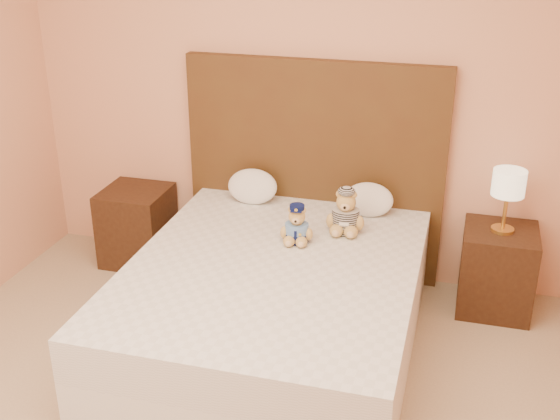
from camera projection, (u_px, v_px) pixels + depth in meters
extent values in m
cube|color=tan|center=(317.00, 81.00, 4.54)|extent=(4.00, 0.04, 2.70)
cube|color=white|center=(273.00, 325.00, 4.10)|extent=(1.60, 2.00, 0.30)
cube|color=silver|center=(273.00, 284.00, 3.99)|extent=(1.60, 2.00, 0.25)
cube|color=#483015|center=(314.00, 170.00, 4.75)|extent=(1.75, 0.08, 1.50)
cube|color=#372111|center=(137.00, 226.00, 5.06)|extent=(0.45, 0.45, 0.55)
cube|color=#372111|center=(497.00, 270.00, 4.45)|extent=(0.45, 0.45, 0.55)
cylinder|color=gold|center=(502.00, 229.00, 4.34)|extent=(0.14, 0.14, 0.02)
cylinder|color=gold|center=(505.00, 210.00, 4.28)|extent=(0.02, 0.02, 0.26)
cylinder|color=#F1E6BC|center=(509.00, 183.00, 4.21)|extent=(0.20, 0.20, 0.16)
ellipsoid|color=white|center=(252.00, 185.00, 4.72)|extent=(0.34, 0.22, 0.24)
ellipsoid|color=white|center=(369.00, 198.00, 4.53)|extent=(0.32, 0.21, 0.23)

